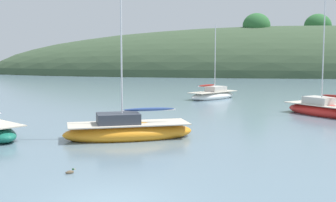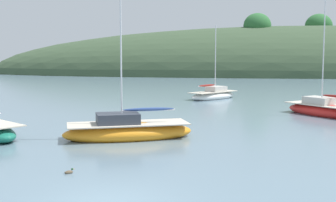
{
  "view_description": "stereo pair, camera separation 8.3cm",
  "coord_description": "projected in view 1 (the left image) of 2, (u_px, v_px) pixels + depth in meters",
  "views": [
    {
      "loc": [
        3.25,
        -13.92,
        4.85
      ],
      "look_at": [
        0.0,
        20.0,
        1.2
      ],
      "focal_mm": 48.04,
      "sensor_mm": 36.0,
      "label": 1
    },
    {
      "loc": [
        3.33,
        -13.91,
        4.85
      ],
      "look_at": [
        0.0,
        20.0,
        1.2
      ],
      "focal_mm": 48.04,
      "sensor_mm": 36.0,
      "label": 2
    }
  ],
  "objects": [
    {
      "name": "sailboat_orange_cutter",
      "position": [
        128.0,
        131.0,
        25.51
      ],
      "size": [
        7.81,
        4.78,
        11.08
      ],
      "color": "orange",
      "rests_on": "ground"
    },
    {
      "name": "far_shoreline_hill",
      "position": [
        307.0,
        74.0,
        102.13
      ],
      "size": [
        150.0,
        36.0,
        25.59
      ],
      "color": "#384C33",
      "rests_on": "ground"
    },
    {
      "name": "sailboat_black_sloop",
      "position": [
        324.0,
        110.0,
        34.99
      ],
      "size": [
        6.17,
        7.05,
        9.1
      ],
      "color": "red",
      "rests_on": "ground"
    },
    {
      "name": "duck_lone_right",
      "position": [
        70.0,
        172.0,
        18.14
      ],
      "size": [
        0.37,
        0.36,
        0.24
      ],
      "color": "brown",
      "rests_on": "ground"
    },
    {
      "name": "sailboat_white_near",
      "position": [
        213.0,
        95.0,
        47.73
      ],
      "size": [
        5.79,
        6.33,
        8.05
      ],
      "color": "white",
      "rests_on": "ground"
    },
    {
      "name": "mooring_buoy_inner",
      "position": [
        327.0,
        106.0,
        40.02
      ],
      "size": [
        0.44,
        0.44,
        0.54
      ],
      "color": "yellow",
      "rests_on": "ground"
    }
  ]
}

